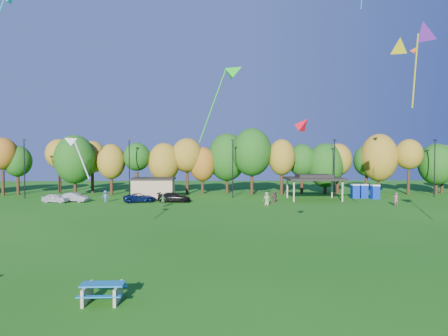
{
  "coord_description": "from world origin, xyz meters",
  "views": [
    {
      "loc": [
        -1.19,
        -21.97,
        6.8
      ],
      "look_at": [
        -0.36,
        6.0,
        5.82
      ],
      "focal_mm": 32.0,
      "sensor_mm": 36.0,
      "label": 1
    }
  ],
  "objects_px": {
    "car_a": "(56,198)",
    "car_d": "(174,197)",
    "car_b": "(75,197)",
    "car_c": "(140,198)",
    "porta_potties": "(364,191)",
    "picnic_table": "(103,291)"
  },
  "relations": [
    {
      "from": "car_c",
      "to": "car_d",
      "type": "xyz_separation_m",
      "value": [
        4.86,
        -0.01,
        0.05
      ]
    },
    {
      "from": "porta_potties",
      "to": "car_d",
      "type": "bearing_deg",
      "value": -172.43
    },
    {
      "from": "picnic_table",
      "to": "car_d",
      "type": "xyz_separation_m",
      "value": [
        -0.34,
        38.12,
        0.19
      ]
    },
    {
      "from": "car_b",
      "to": "car_c",
      "type": "relative_size",
      "value": 0.87
    },
    {
      "from": "picnic_table",
      "to": "porta_potties",
      "type": "bearing_deg",
      "value": 55.44
    },
    {
      "from": "car_c",
      "to": "car_a",
      "type": "bearing_deg",
      "value": 72.93
    },
    {
      "from": "car_a",
      "to": "car_d",
      "type": "relative_size",
      "value": 0.8
    },
    {
      "from": "car_a",
      "to": "picnic_table",
      "type": "bearing_deg",
      "value": -141.82
    },
    {
      "from": "car_a",
      "to": "porta_potties",
      "type": "bearing_deg",
      "value": -70.84
    },
    {
      "from": "porta_potties",
      "to": "picnic_table",
      "type": "relative_size",
      "value": 1.9
    },
    {
      "from": "car_a",
      "to": "car_c",
      "type": "bearing_deg",
      "value": -75.24
    },
    {
      "from": "porta_potties",
      "to": "car_b",
      "type": "relative_size",
      "value": 0.94
    },
    {
      "from": "porta_potties",
      "to": "picnic_table",
      "type": "distance_m",
      "value": 50.65
    },
    {
      "from": "picnic_table",
      "to": "car_a",
      "type": "xyz_separation_m",
      "value": [
        -16.9,
        38.02,
        0.15
      ]
    },
    {
      "from": "car_a",
      "to": "car_d",
      "type": "xyz_separation_m",
      "value": [
        16.56,
        0.1,
        0.04
      ]
    },
    {
      "from": "car_c",
      "to": "car_d",
      "type": "relative_size",
      "value": 0.97
    },
    {
      "from": "porta_potties",
      "to": "car_d",
      "type": "height_order",
      "value": "porta_potties"
    },
    {
      "from": "car_b",
      "to": "car_c",
      "type": "distance_m",
      "value": 9.33
    },
    {
      "from": "porta_potties",
      "to": "car_c",
      "type": "distance_m",
      "value": 33.8
    },
    {
      "from": "car_d",
      "to": "porta_potties",
      "type": "bearing_deg",
      "value": -77.29
    },
    {
      "from": "porta_potties",
      "to": "picnic_table",
      "type": "xyz_separation_m",
      "value": [
        -28.38,
        -41.94,
        -0.6
      ]
    },
    {
      "from": "car_c",
      "to": "car_d",
      "type": "height_order",
      "value": "car_d"
    }
  ]
}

